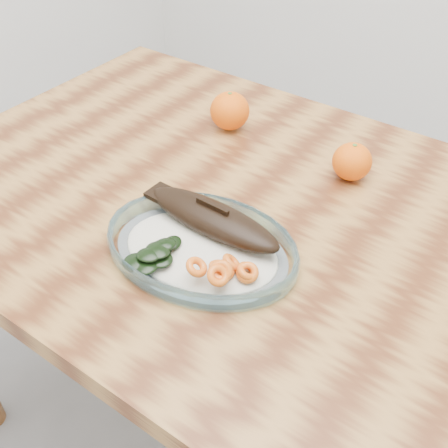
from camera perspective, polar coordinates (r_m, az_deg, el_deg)
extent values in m
plane|color=slate|center=(1.54, 1.25, -20.42)|extent=(3.00, 3.00, 0.00)
cube|color=#592C15|center=(0.98, 1.85, 1.18)|extent=(1.20, 0.80, 0.04)
cylinder|color=brown|center=(1.69, -7.10, 3.87)|extent=(0.06, 0.06, 0.71)
ellipsoid|color=white|center=(0.86, -2.33, -2.79)|extent=(0.61, 0.48, 0.01)
torus|color=#99DAED|center=(0.86, -2.35, -2.30)|extent=(0.63, 0.63, 0.03)
ellipsoid|color=white|center=(0.85, -2.36, -1.90)|extent=(0.54, 0.42, 0.02)
ellipsoid|color=black|center=(0.87, -1.17, 1.38)|extent=(0.25, 0.08, 0.04)
ellipsoid|color=black|center=(0.87, -1.16, 1.00)|extent=(0.21, 0.06, 0.02)
cube|color=black|center=(0.92, -6.37, 3.84)|extent=(0.05, 0.04, 0.01)
cube|color=black|center=(0.86, -1.19, 2.36)|extent=(0.06, 0.01, 0.02)
torus|color=#D14F0F|center=(0.79, 2.42, -4.00)|extent=(0.05, 0.04, 0.03)
torus|color=#D14F0F|center=(0.79, 2.42, -4.14)|extent=(0.05, 0.05, 0.03)
torus|color=#D14F0F|center=(0.81, 0.80, -3.13)|extent=(0.05, 0.04, 0.04)
torus|color=#D14F0F|center=(0.79, 0.00, -3.89)|extent=(0.04, 0.04, 0.03)
torus|color=#D14F0F|center=(0.80, -0.44, -3.53)|extent=(0.04, 0.04, 0.02)
torus|color=#D14F0F|center=(0.78, -2.85, -3.55)|extent=(0.04, 0.05, 0.03)
torus|color=#D14F0F|center=(0.77, -0.60, -4.42)|extent=(0.04, 0.05, 0.04)
torus|color=#D14F0F|center=(0.77, -0.30, -3.98)|extent=(0.05, 0.04, 0.04)
ellipsoid|color=black|center=(0.83, -6.69, -2.04)|extent=(0.05, 0.04, 0.01)
ellipsoid|color=black|center=(0.82, -6.56, -2.80)|extent=(0.04, 0.04, 0.01)
ellipsoid|color=black|center=(0.84, -6.46, -1.53)|extent=(0.05, 0.05, 0.01)
ellipsoid|color=black|center=(0.81, -7.92, -3.49)|extent=(0.04, 0.04, 0.01)
ellipsoid|color=black|center=(0.82, -9.09, -3.02)|extent=(0.05, 0.05, 0.01)
ellipsoid|color=black|center=(0.84, -5.39, -1.16)|extent=(0.04, 0.04, 0.01)
ellipsoid|color=black|center=(0.81, -7.77, -2.32)|extent=(0.05, 0.04, 0.01)
ellipsoid|color=black|center=(0.82, -6.86, -1.85)|extent=(0.05, 0.05, 0.01)
ellipsoid|color=black|center=(0.83, -6.14, -1.30)|extent=(0.04, 0.04, 0.01)
sphere|color=#FF5805|center=(1.15, 0.59, 11.43)|extent=(0.08, 0.08, 0.08)
sphere|color=#FF5805|center=(1.03, 12.87, 6.20)|extent=(0.07, 0.07, 0.07)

